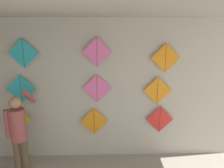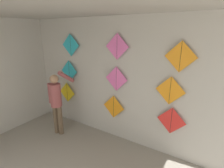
{
  "view_description": "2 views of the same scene",
  "coord_description": "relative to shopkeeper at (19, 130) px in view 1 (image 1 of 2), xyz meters",
  "views": [
    {
      "loc": [
        0.27,
        -0.41,
        2.64
      ],
      "look_at": [
        0.37,
        3.39,
        1.63
      ],
      "focal_mm": 35.0,
      "sensor_mm": 36.0,
      "label": 1
    },
    {
      "loc": [
        2.01,
        0.45,
        2.49
      ],
      "look_at": [
        0.13,
        3.39,
        1.43
      ],
      "focal_mm": 28.0,
      "sensor_mm": 36.0,
      "label": 2
    }
  ],
  "objects": [
    {
      "name": "kite_0",
      "position": [
        -0.26,
        0.59,
        -0.05
      ],
      "size": [
        0.55,
        0.01,
        0.55
      ],
      "color": "yellow"
    },
    {
      "name": "back_panel",
      "position": [
        1.24,
        0.68,
        0.48
      ],
      "size": [
        5.67,
        0.06,
        2.8
      ],
      "primitive_type": "cube",
      "color": "#BCB7AD",
      "rests_on": "ground"
    },
    {
      "name": "kite_4",
      "position": [
        1.32,
        0.59,
        0.57
      ],
      "size": [
        0.55,
        0.01,
        0.55
      ],
      "color": "pink"
    },
    {
      "name": "ceiling_slab",
      "position": [
        1.24,
        -1.19,
        1.9
      ],
      "size": [
        5.67,
        4.49,
        0.04
      ],
      "primitive_type": "cube",
      "color": "#A8A399"
    },
    {
      "name": "kite_8",
      "position": [
        2.62,
        0.59,
        1.15
      ],
      "size": [
        0.55,
        0.01,
        0.55
      ],
      "color": "orange"
    },
    {
      "name": "kite_1",
      "position": [
        1.26,
        0.59,
        -0.12
      ],
      "size": [
        0.55,
        0.01,
        0.55
      ],
      "color": "orange"
    },
    {
      "name": "kite_7",
      "position": [
        1.34,
        0.59,
        1.26
      ],
      "size": [
        0.55,
        0.01,
        0.55
      ],
      "color": "pink"
    },
    {
      "name": "kite_3",
      "position": [
        -0.13,
        0.59,
        0.57
      ],
      "size": [
        0.55,
        0.01,
        0.55
      ],
      "color": "#28B2C6"
    },
    {
      "name": "kite_5",
      "position": [
        2.5,
        0.59,
        0.51
      ],
      "size": [
        0.55,
        0.01,
        0.55
      ],
      "color": "orange"
    },
    {
      "name": "shopkeeper",
      "position": [
        0.0,
        0.0,
        0.0
      ],
      "size": [
        0.41,
        0.6,
        1.63
      ],
      "rotation": [
        0.0,
        0.0,
        0.18
      ],
      "color": "brown",
      "rests_on": "ground"
    },
    {
      "name": "kite_6",
      "position": [
        -0.01,
        0.59,
        1.24
      ],
      "size": [
        0.55,
        0.01,
        0.55
      ],
      "color": "#28B2C6"
    },
    {
      "name": "kite_2",
      "position": [
        2.58,
        0.59,
        -0.09
      ],
      "size": [
        0.55,
        0.01,
        0.55
      ],
      "color": "red"
    }
  ]
}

